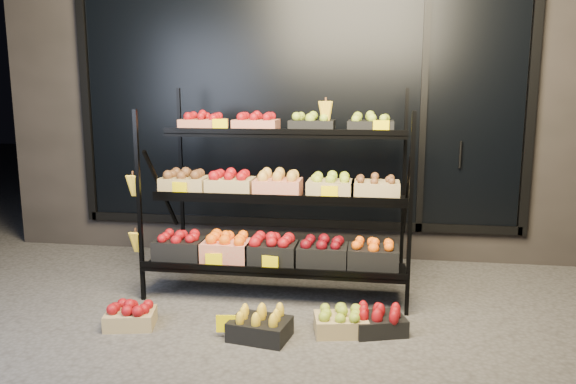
% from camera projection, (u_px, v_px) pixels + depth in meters
% --- Properties ---
extents(ground, '(24.00, 24.00, 0.00)m').
position_uv_depth(ground, '(266.00, 316.00, 4.13)').
color(ground, '#514F4C').
rests_on(ground, ground).
extents(building, '(6.00, 2.08, 3.50)m').
position_uv_depth(building, '(308.00, 80.00, 6.34)').
color(building, '#2D2826').
rests_on(building, ground).
extents(display_rack, '(2.18, 1.02, 1.67)m').
position_uv_depth(display_rack, '(277.00, 196.00, 4.58)').
color(display_rack, black).
rests_on(display_rack, ground).
extents(tag_floor_a, '(0.13, 0.01, 0.12)m').
position_uv_depth(tag_floor_a, '(226.00, 329.00, 3.76)').
color(tag_floor_a, '#FFE100').
rests_on(tag_floor_a, ground).
extents(floor_crate_left, '(0.38, 0.31, 0.18)m').
position_uv_depth(floor_crate_left, '(130.00, 315.00, 3.94)').
color(floor_crate_left, tan).
rests_on(floor_crate_left, ground).
extents(floor_crate_midleft, '(0.43, 0.35, 0.20)m').
position_uv_depth(floor_crate_midleft, '(260.00, 325.00, 3.75)').
color(floor_crate_midleft, black).
rests_on(floor_crate_midleft, ground).
extents(floor_crate_midright, '(0.40, 0.32, 0.19)m').
position_uv_depth(floor_crate_midright, '(341.00, 321.00, 3.83)').
color(floor_crate_midright, tan).
rests_on(floor_crate_midright, ground).
extents(floor_crate_right, '(0.41, 0.35, 0.18)m').
position_uv_depth(floor_crate_right, '(379.00, 321.00, 3.84)').
color(floor_crate_right, black).
rests_on(floor_crate_right, ground).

